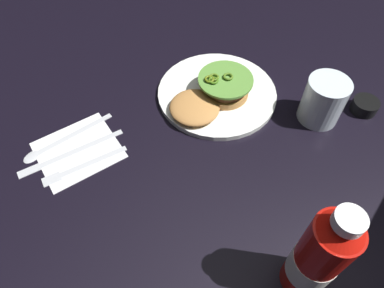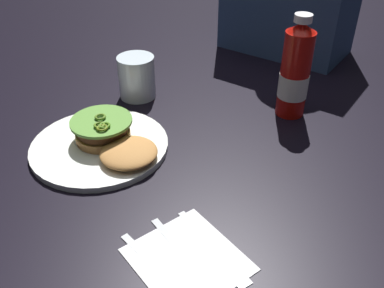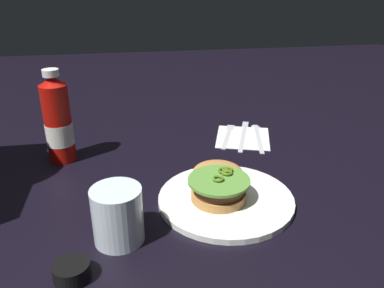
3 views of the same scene
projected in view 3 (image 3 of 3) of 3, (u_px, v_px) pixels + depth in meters
ground_plane at (165, 186)px, 0.86m from camera, size 3.00×3.00×0.00m
dinner_plate at (226, 199)px, 0.80m from camera, size 0.28×0.28×0.01m
burger_sandwich at (218, 182)px, 0.81m from camera, size 0.21×0.14×0.05m
ketchup_bottle at (58, 122)px, 0.94m from camera, size 0.07×0.07×0.23m
water_glass at (118, 215)px, 0.67m from camera, size 0.09×0.09×0.10m
condiment_cup at (72, 271)px, 0.60m from camera, size 0.06×0.06×0.03m
napkin at (243, 137)px, 1.10m from camera, size 0.20×0.19×0.00m
spoon_utensil at (258, 133)px, 1.12m from camera, size 0.20×0.06×0.00m
butter_knife at (244, 132)px, 1.13m from camera, size 0.21×0.09×0.00m
fork_utensil at (228, 133)px, 1.12m from camera, size 0.17×0.08×0.00m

